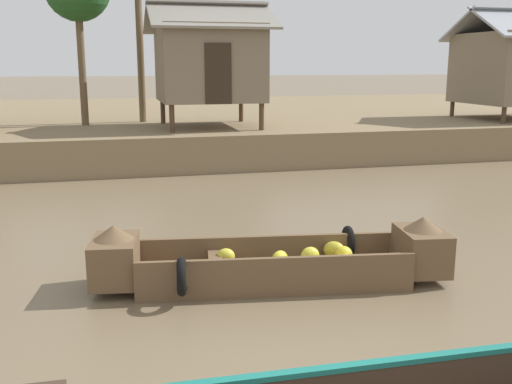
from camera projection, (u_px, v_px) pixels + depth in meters
ground_plane at (185, 204)px, 13.40m from camera, size 300.00×300.00×0.00m
riverbank_strip at (145, 123)px, 26.03m from camera, size 160.00×20.00×1.10m
banana_boat at (275, 261)px, 8.48m from camera, size 5.17×1.66×0.94m
stilt_house_mid_left at (209, 61)px, 18.98m from camera, size 3.89×3.79×3.99m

